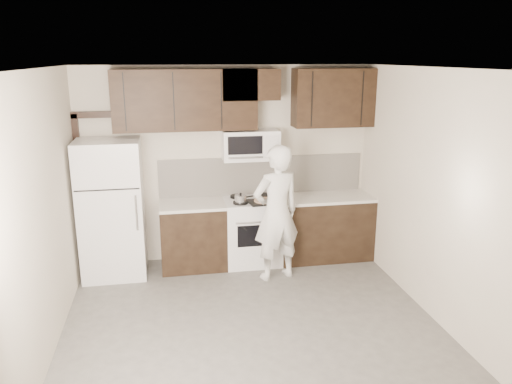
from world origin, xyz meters
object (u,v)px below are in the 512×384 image
object	(u,v)px
microwave	(250,145)
refrigerator	(112,209)
stove	(252,231)
person	(276,213)

from	to	relation	value
microwave	refrigerator	bearing A→B (deg)	-174.85
stove	person	distance (m)	0.73
stove	microwave	world-z (taller)	microwave
refrigerator	person	xyz separation A→B (m)	(2.07, -0.51, -0.02)
microwave	refrigerator	distance (m)	2.00
stove	microwave	bearing A→B (deg)	90.10
stove	person	bearing A→B (deg)	-68.72
stove	person	xyz separation A→B (m)	(0.22, -0.56, 0.42)
refrigerator	person	size ratio (longest dim) A/B	1.02
stove	microwave	xyz separation A→B (m)	(-0.00, 0.12, 1.19)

